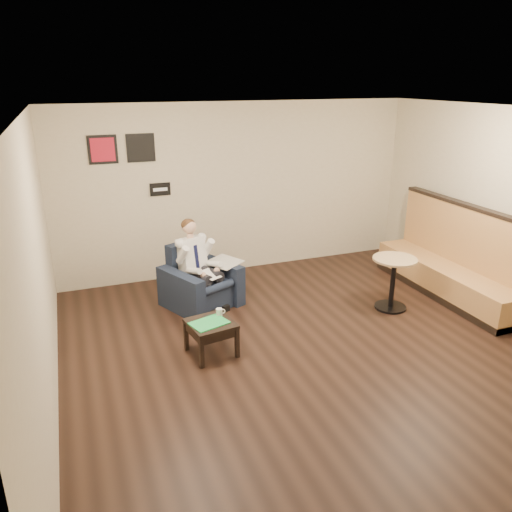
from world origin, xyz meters
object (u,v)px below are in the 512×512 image
object	(u,v)px
seated_man	(206,268)
smartphone	(209,316)
armchair	(201,277)
cafe_table	(393,283)
green_folder	(209,323)
coffee_mug	(219,312)
side_table	(211,338)
banquette	(450,252)

from	to	relation	value
seated_man	smartphone	size ratio (longest dim) A/B	9.21
armchair	cafe_table	bearing A→B (deg)	-47.31
cafe_table	seated_man	bearing A→B (deg)	158.58
green_folder	smartphone	distance (m)	0.18
seated_man	green_folder	bearing A→B (deg)	-128.16
coffee_mug	side_table	bearing A→B (deg)	-137.26
green_folder	seated_man	bearing A→B (deg)	76.06
armchair	smartphone	xyz separation A→B (m)	(-0.23, -1.22, -0.02)
armchair	green_folder	bearing A→B (deg)	-125.29
green_folder	armchair	bearing A→B (deg)	78.92
side_table	cafe_table	world-z (taller)	cafe_table
cafe_table	side_table	bearing A→B (deg)	-173.92
seated_man	green_folder	size ratio (longest dim) A/B	2.87
armchair	seated_man	distance (m)	0.20
armchair	smartphone	size ratio (longest dim) A/B	6.95
coffee_mug	smartphone	distance (m)	0.13
armchair	green_folder	distance (m)	1.42
seated_man	smartphone	world-z (taller)	seated_man
green_folder	banquette	xyz separation A→B (m)	(3.87, 0.44, 0.26)
seated_man	cafe_table	distance (m)	2.67
armchair	coffee_mug	xyz separation A→B (m)	(-0.10, -1.23, 0.02)
cafe_table	green_folder	bearing A→B (deg)	-173.51
seated_man	coffee_mug	bearing A→B (deg)	-121.62
smartphone	cafe_table	xyz separation A→B (m)	(2.75, 0.14, -0.04)
coffee_mug	banquette	xyz separation A→B (m)	(3.70, 0.28, 0.22)
seated_man	banquette	size ratio (longest dim) A/B	0.45
cafe_table	smartphone	bearing A→B (deg)	-177.08
banquette	seated_man	bearing A→B (deg)	166.64
seated_man	smartphone	distance (m)	1.16
smartphone	cafe_table	size ratio (longest dim) A/B	0.17
side_table	coffee_mug	size ratio (longest dim) A/B	5.79
armchair	cafe_table	distance (m)	2.74
seated_man	green_folder	xyz separation A→B (m)	(-0.32, -1.29, -0.18)
cafe_table	coffee_mug	bearing A→B (deg)	-176.55
coffee_mug	banquette	world-z (taller)	banquette
armchair	side_table	distance (m)	1.41
armchair	coffee_mug	size ratio (longest dim) A/B	10.24
side_table	smartphone	xyz separation A→B (m)	(0.02, 0.15, 0.21)
green_folder	cafe_table	size ratio (longest dim) A/B	0.55
armchair	side_table	xyz separation A→B (m)	(-0.25, -1.37, -0.23)
armchair	side_table	bearing A→B (deg)	-124.48
coffee_mug	smartphone	world-z (taller)	coffee_mug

